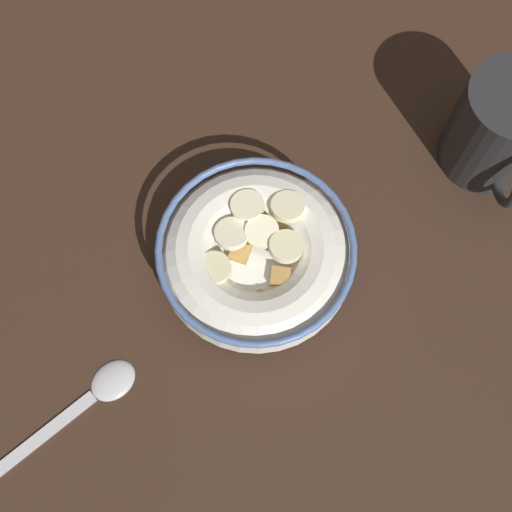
{
  "coord_description": "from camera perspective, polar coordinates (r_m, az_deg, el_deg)",
  "views": [
    {
      "loc": [
        17.95,
        -0.58,
        53.79
      ],
      "look_at": [
        0.0,
        0.0,
        3.0
      ],
      "focal_mm": 46.64,
      "sensor_mm": 36.0,
      "label": 1
    }
  ],
  "objects": [
    {
      "name": "cereal_bowl",
      "position": [
        0.54,
        -0.0,
        -0.03
      ],
      "size": [
        15.97,
        15.97,
        5.65
      ],
      "color": "silver",
      "rests_on": "ground_plane"
    },
    {
      "name": "spoon",
      "position": [
        0.56,
        -14.09,
        -11.71
      ],
      "size": [
        10.63,
        12.87,
        0.8
      ],
      "color": "#B7B7BC",
      "rests_on": "ground_plane"
    },
    {
      "name": "coffee_mug",
      "position": [
        0.6,
        20.18,
        10.17
      ],
      "size": [
        11.19,
        8.13,
        9.51
      ],
      "color": "#262628",
      "rests_on": "ground_plane"
    },
    {
      "name": "ground_plane",
      "position": [
        0.58,
        -0.0,
        -1.32
      ],
      "size": [
        91.96,
        91.96,
        2.0
      ],
      "primitive_type": "cube",
      "color": "#332116"
    }
  ]
}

